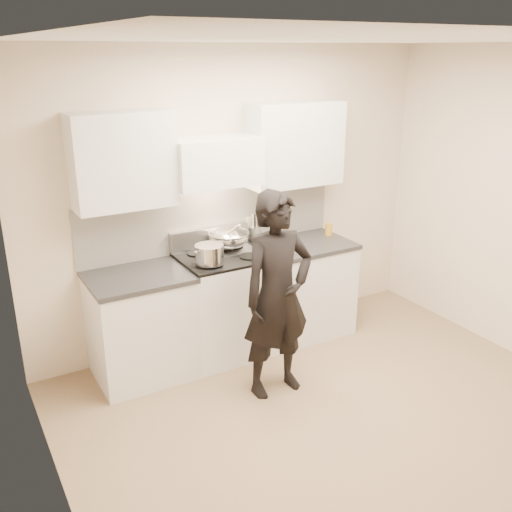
{
  "coord_description": "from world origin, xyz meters",
  "views": [
    {
      "loc": [
        -2.38,
        -2.78,
        2.65
      ],
      "look_at": [
        -0.18,
        1.05,
        1.04
      ],
      "focal_mm": 40.0,
      "sensor_mm": 36.0,
      "label": 1
    }
  ],
  "objects_px": {
    "utensil_crock": "(255,233)",
    "person": "(277,296)",
    "counter_right": "(300,288)",
    "stove": "(224,304)",
    "wok": "(229,238)"
  },
  "relations": [
    {
      "from": "wok",
      "to": "person",
      "type": "height_order",
      "value": "person"
    },
    {
      "from": "counter_right",
      "to": "person",
      "type": "xyz_separation_m",
      "value": [
        -0.74,
        -0.76,
        0.38
      ]
    },
    {
      "from": "stove",
      "to": "utensil_crock",
      "type": "distance_m",
      "value": 0.74
    },
    {
      "from": "wok",
      "to": "stove",
      "type": "bearing_deg",
      "value": -135.19
    },
    {
      "from": "utensil_crock",
      "to": "person",
      "type": "relative_size",
      "value": 0.17
    },
    {
      "from": "wok",
      "to": "utensil_crock",
      "type": "height_order",
      "value": "wok"
    },
    {
      "from": "stove",
      "to": "person",
      "type": "distance_m",
      "value": 0.85
    },
    {
      "from": "stove",
      "to": "utensil_crock",
      "type": "height_order",
      "value": "utensil_crock"
    },
    {
      "from": "wok",
      "to": "person",
      "type": "bearing_deg",
      "value": -91.67
    },
    {
      "from": "utensil_crock",
      "to": "person",
      "type": "xyz_separation_m",
      "value": [
        -0.37,
        -1.01,
        -0.17
      ]
    },
    {
      "from": "stove",
      "to": "wok",
      "type": "xyz_separation_m",
      "value": [
        0.11,
        0.11,
        0.58
      ]
    },
    {
      "from": "wok",
      "to": "person",
      "type": "xyz_separation_m",
      "value": [
        -0.03,
        -0.87,
        -0.22
      ]
    },
    {
      "from": "stove",
      "to": "person",
      "type": "relative_size",
      "value": 0.57
    },
    {
      "from": "counter_right",
      "to": "utensil_crock",
      "type": "height_order",
      "value": "utensil_crock"
    },
    {
      "from": "stove",
      "to": "counter_right",
      "type": "bearing_deg",
      "value": 0.0
    }
  ]
}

